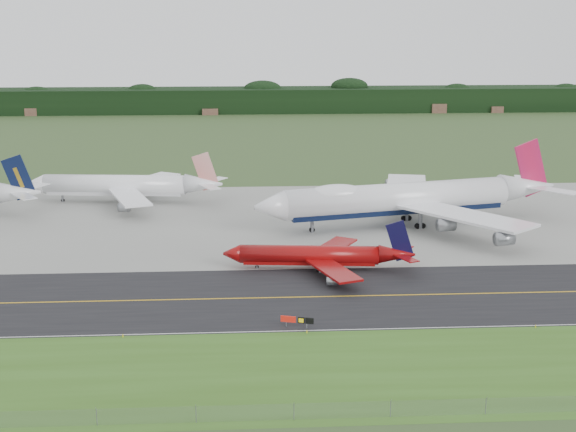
{
  "coord_description": "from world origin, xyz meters",
  "views": [
    {
      "loc": [
        -11.98,
        -137.44,
        48.53
      ],
      "look_at": [
        -2.63,
        22.0,
        8.28
      ],
      "focal_mm": 50.0,
      "sensor_mm": 36.0,
      "label": 1
    }
  ],
  "objects_px": {
    "jet_ba_747": "(408,198)",
    "taxiway_sign": "(297,320)",
    "jet_star_tail": "(125,186)",
    "jet_red_737": "(320,256)"
  },
  "relations": [
    {
      "from": "jet_ba_747",
      "to": "taxiway_sign",
      "type": "height_order",
      "value": "jet_ba_747"
    },
    {
      "from": "jet_star_tail",
      "to": "jet_red_737",
      "type": "bearing_deg",
      "value": -52.72
    },
    {
      "from": "jet_star_tail",
      "to": "taxiway_sign",
      "type": "relative_size",
      "value": 10.05
    },
    {
      "from": "jet_ba_747",
      "to": "taxiway_sign",
      "type": "relative_size",
      "value": 14.61
    },
    {
      "from": "taxiway_sign",
      "to": "jet_ba_747",
      "type": "bearing_deg",
      "value": 63.98
    },
    {
      "from": "jet_ba_747",
      "to": "taxiway_sign",
      "type": "distance_m",
      "value": 69.69
    },
    {
      "from": "jet_ba_747",
      "to": "jet_star_tail",
      "type": "relative_size",
      "value": 1.45
    },
    {
      "from": "jet_ba_747",
      "to": "taxiway_sign",
      "type": "bearing_deg",
      "value": -116.02
    },
    {
      "from": "jet_red_737",
      "to": "jet_star_tail",
      "type": "bearing_deg",
      "value": 127.28
    },
    {
      "from": "jet_ba_747",
      "to": "jet_red_737",
      "type": "bearing_deg",
      "value": -126.18
    }
  ]
}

